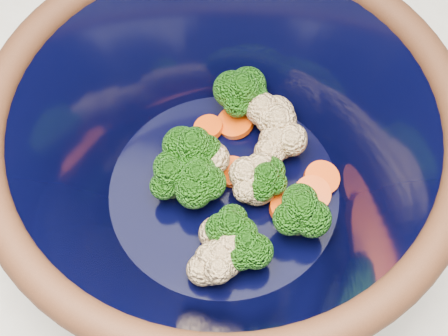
{
  "coord_description": "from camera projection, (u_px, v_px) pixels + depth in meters",
  "views": [
    {
      "loc": [
        0.07,
        -0.12,
        1.39
      ],
      "look_at": [
        0.0,
        0.11,
        0.97
      ],
      "focal_mm": 50.0,
      "sensor_mm": 36.0,
      "label": 1
    }
  ],
  "objects": [
    {
      "name": "vegetable_pile",
      "position": [
        235.0,
        174.0,
        0.5
      ],
      "size": [
        0.15,
        0.19,
        0.05
      ],
      "color": "#608442",
      "rests_on": "mixing_bowl"
    },
    {
      "name": "mixing_bowl",
      "position": [
        224.0,
        158.0,
        0.48
      ],
      "size": [
        0.4,
        0.4,
        0.15
      ],
      "rotation": [
        0.0,
        0.0,
        0.24
      ],
      "color": "black",
      "rests_on": "counter"
    }
  ]
}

